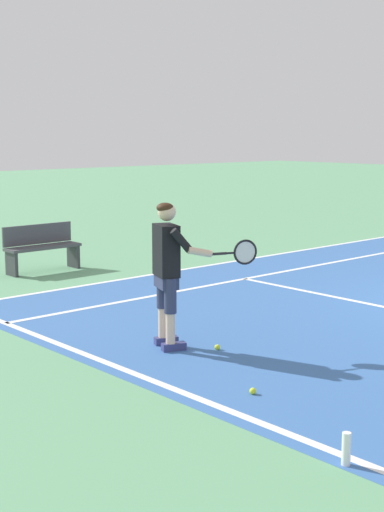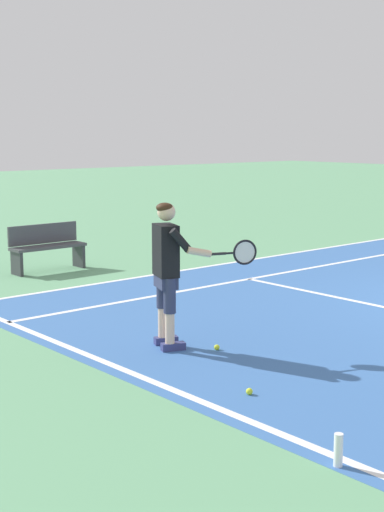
{
  "view_description": "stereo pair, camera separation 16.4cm",
  "coord_description": "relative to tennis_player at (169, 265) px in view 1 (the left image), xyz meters",
  "views": [
    {
      "loc": [
        4.68,
        -10.49,
        2.51
      ],
      "look_at": [
        -1.83,
        -4.67,
        1.05
      ],
      "focal_mm": 52.23,
      "sensor_mm": 36.0,
      "label": 1
    },
    {
      "loc": [
        4.78,
        -10.37,
        2.51
      ],
      "look_at": [
        -1.83,
        -4.67,
        1.05
      ],
      "focal_mm": 52.23,
      "sensor_mm": 36.0,
      "label": 2
    }
  ],
  "objects": [
    {
      "name": "line_baseline",
      "position": [
        1.81,
        -0.9,
        -0.99
      ],
      "size": [
        10.98,
        0.1,
        0.01
      ],
      "primitive_type": "cube",
      "color": "white",
      "rests_on": "ground"
    },
    {
      "name": "line_doubles_left",
      "position": [
        -3.68,
        4.57,
        -0.99
      ],
      "size": [
        0.1,
        10.94,
        0.01
      ],
      "primitive_type": "cube",
      "color": "white",
      "rests_on": "ground"
    },
    {
      "name": "water_bottle",
      "position": [
        3.3,
        -1.02,
        -0.86
      ],
      "size": [
        0.07,
        0.07,
        0.26
      ],
      "primitive_type": "cylinder",
      "color": "white",
      "rests_on": "ground"
    },
    {
      "name": "tennis_ball_near_feet",
      "position": [
        1.76,
        -0.42,
        -0.96
      ],
      "size": [
        0.07,
        0.07,
        0.07
      ],
      "primitive_type": "sphere",
      "color": "#CCE02D",
      "rests_on": "ground"
    },
    {
      "name": "courtside_bench",
      "position": [
        -5.28,
        1.42,
        -0.54
      ],
      "size": [
        0.4,
        1.4,
        0.85
      ],
      "color": "#47474C",
      "rests_on": "ground"
    },
    {
      "name": "line_singles_left",
      "position": [
        -2.3,
        4.57,
        -0.99
      ],
      "size": [
        0.1,
        10.94,
        0.01
      ],
      "primitive_type": "cube",
      "color": "white",
      "rests_on": "ground"
    },
    {
      "name": "tennis_player",
      "position": [
        0.0,
        0.0,
        0.0
      ],
      "size": [
        0.94,
        0.99,
        1.71
      ],
      "color": "navy",
      "rests_on": "ground"
    },
    {
      "name": "tennis_ball_by_baseline",
      "position": [
        0.45,
        0.35,
        -0.96
      ],
      "size": [
        0.07,
        0.07,
        0.07
      ],
      "primitive_type": "sphere",
      "color": "#CCE02D",
      "rests_on": "ground"
    }
  ]
}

